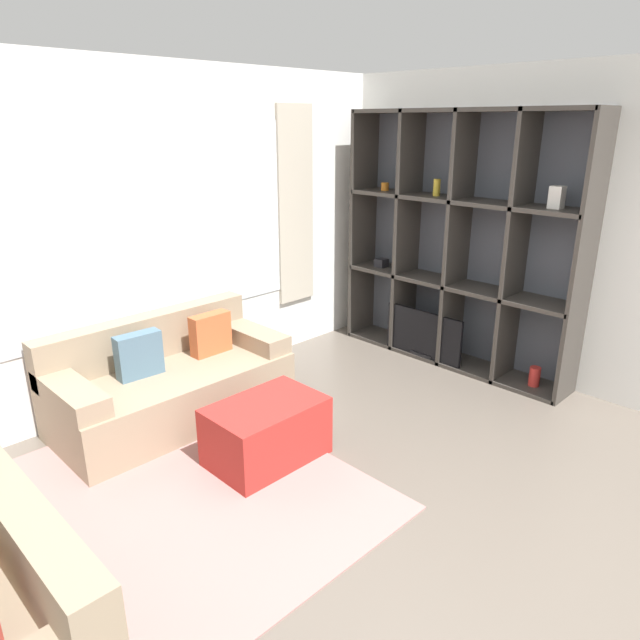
% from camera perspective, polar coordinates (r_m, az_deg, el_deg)
% --- Properties ---
extents(ground_plane, '(16.00, 16.00, 0.00)m').
position_cam_1_polar(ground_plane, '(3.37, 14.02, -23.21)').
color(ground_plane, '#665B51').
extents(wall_back, '(6.32, 0.11, 2.70)m').
position_cam_1_polar(wall_back, '(4.84, -16.91, 7.90)').
color(wall_back, white).
rests_on(wall_back, ground_plane).
extents(wall_right, '(0.07, 4.21, 2.70)m').
position_cam_1_polar(wall_right, '(5.58, 16.10, 9.33)').
color(wall_right, white).
rests_on(wall_right, ground_plane).
extents(area_rug, '(2.44, 2.35, 0.01)m').
position_cam_1_polar(area_rug, '(3.80, -16.75, -17.80)').
color(area_rug, gray).
rests_on(area_rug, ground_plane).
extents(shelving_unit, '(0.41, 2.34, 2.35)m').
position_cam_1_polar(shelving_unit, '(5.50, 13.76, 7.19)').
color(shelving_unit, '#515660').
rests_on(shelving_unit, ground_plane).
extents(couch_main, '(1.80, 0.87, 0.78)m').
position_cam_1_polar(couch_main, '(4.68, -14.79, -6.04)').
color(couch_main, gray).
rests_on(couch_main, ground_plane).
extents(ottoman, '(0.78, 0.52, 0.43)m').
position_cam_1_polar(ottoman, '(4.02, -5.38, -11.07)').
color(ottoman, '#A82823').
rests_on(ottoman, ground_plane).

